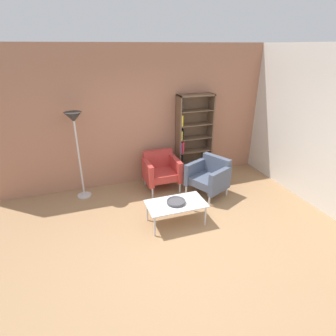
{
  "coord_description": "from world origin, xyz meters",
  "views": [
    {
      "loc": [
        -1.35,
        -3.15,
        2.85
      ],
      "look_at": [
        0.04,
        0.84,
        0.95
      ],
      "focal_mm": 29.3,
      "sensor_mm": 36.0,
      "label": 1
    }
  ],
  "objects_px": {
    "armchair_corner_red": "(161,170)",
    "armchair_near_window": "(209,176)",
    "bookshelf_tall": "(192,138)",
    "coffee_table_low": "(176,205)",
    "decorative_bowl": "(176,201)",
    "floor_lamp_torchiere": "(75,128)"
  },
  "relations": [
    {
      "from": "armchair_corner_red",
      "to": "armchair_near_window",
      "type": "bearing_deg",
      "value": -36.44
    },
    {
      "from": "bookshelf_tall",
      "to": "armchair_near_window",
      "type": "distance_m",
      "value": 1.07
    },
    {
      "from": "bookshelf_tall",
      "to": "coffee_table_low",
      "type": "height_order",
      "value": "bookshelf_tall"
    },
    {
      "from": "bookshelf_tall",
      "to": "decorative_bowl",
      "type": "xyz_separation_m",
      "value": [
        -1.01,
        -1.68,
        -0.49
      ]
    },
    {
      "from": "bookshelf_tall",
      "to": "coffee_table_low",
      "type": "xyz_separation_m",
      "value": [
        -1.01,
        -1.68,
        -0.56
      ]
    },
    {
      "from": "coffee_table_low",
      "to": "armchair_corner_red",
      "type": "xyz_separation_m",
      "value": [
        0.16,
        1.35,
        0.05
      ]
    },
    {
      "from": "coffee_table_low",
      "to": "armchair_corner_red",
      "type": "distance_m",
      "value": 1.36
    },
    {
      "from": "armchair_near_window",
      "to": "armchair_corner_red",
      "type": "bearing_deg",
      "value": -151.4
    },
    {
      "from": "bookshelf_tall",
      "to": "floor_lamp_torchiere",
      "type": "height_order",
      "value": "bookshelf_tall"
    },
    {
      "from": "coffee_table_low",
      "to": "floor_lamp_torchiere",
      "type": "height_order",
      "value": "floor_lamp_torchiere"
    },
    {
      "from": "coffee_table_low",
      "to": "armchair_corner_red",
      "type": "height_order",
      "value": "armchair_corner_red"
    },
    {
      "from": "bookshelf_tall",
      "to": "armchair_corner_red",
      "type": "bearing_deg",
      "value": -158.82
    },
    {
      "from": "coffee_table_low",
      "to": "armchair_near_window",
      "type": "relative_size",
      "value": 1.09
    },
    {
      "from": "bookshelf_tall",
      "to": "armchair_corner_red",
      "type": "distance_m",
      "value": 1.05
    },
    {
      "from": "armchair_corner_red",
      "to": "coffee_table_low",
      "type": "bearing_deg",
      "value": -97.24
    },
    {
      "from": "armchair_corner_red",
      "to": "floor_lamp_torchiere",
      "type": "bearing_deg",
      "value": 174.43
    },
    {
      "from": "bookshelf_tall",
      "to": "armchair_near_window",
      "type": "bearing_deg",
      "value": -90.76
    },
    {
      "from": "armchair_near_window",
      "to": "floor_lamp_torchiere",
      "type": "bearing_deg",
      "value": -132.47
    },
    {
      "from": "armchair_near_window",
      "to": "floor_lamp_torchiere",
      "type": "distance_m",
      "value": 2.77
    },
    {
      "from": "armchair_corner_red",
      "to": "armchair_near_window",
      "type": "relative_size",
      "value": 0.85
    },
    {
      "from": "bookshelf_tall",
      "to": "armchair_corner_red",
      "type": "xyz_separation_m",
      "value": [
        -0.85,
        -0.33,
        -0.51
      ]
    },
    {
      "from": "armchair_corner_red",
      "to": "armchair_near_window",
      "type": "distance_m",
      "value": 1.04
    }
  ]
}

